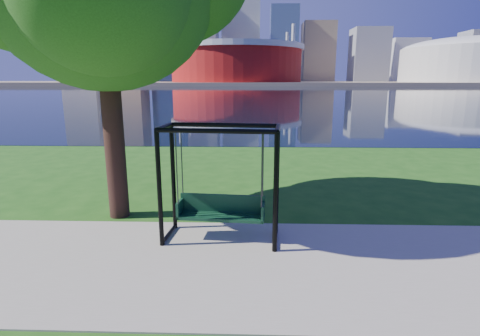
{
  "coord_description": "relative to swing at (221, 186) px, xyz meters",
  "views": [
    {
      "loc": [
        0.13,
        -6.87,
        3.36
      ],
      "look_at": [
        -0.09,
        0.0,
        1.73
      ],
      "focal_mm": 28.0,
      "sensor_mm": 36.0,
      "label": 1
    }
  ],
  "objects": [
    {
      "name": "skyline",
      "position": [
        -3.75,
        318.76,
        34.7
      ],
      "size": [
        392.0,
        66.0,
        96.5
      ],
      "color": "gray",
      "rests_on": "far_bank"
    },
    {
      "name": "arena",
      "position": [
        135.52,
        234.37,
        14.68
      ],
      "size": [
        84.0,
        84.0,
        26.56
      ],
      "color": "beige",
      "rests_on": "far_bank"
    },
    {
      "name": "far_bank",
      "position": [
        0.52,
        305.37,
        -0.19
      ],
      "size": [
        900.0,
        228.0,
        2.0
      ],
      "primitive_type": "cube",
      "color": "#937F60",
      "rests_on": "ground"
    },
    {
      "name": "stadium",
      "position": [
        -9.48,
        234.37,
        13.04
      ],
      "size": [
        83.0,
        83.0,
        32.0
      ],
      "color": "maroon",
      "rests_on": "far_bank"
    },
    {
      "name": "ground",
      "position": [
        0.52,
        -0.63,
        -1.19
      ],
      "size": [
        900.0,
        900.0,
        0.0
      ],
      "primitive_type": "plane",
      "color": "#1E5114",
      "rests_on": "ground"
    },
    {
      "name": "path",
      "position": [
        0.52,
        -1.13,
        -1.18
      ],
      "size": [
        120.0,
        4.0,
        0.03
      ],
      "primitive_type": "cube",
      "color": "#9E937F",
      "rests_on": "ground"
    },
    {
      "name": "swing",
      "position": [
        0.0,
        0.0,
        0.0
      ],
      "size": [
        2.49,
        1.25,
        2.46
      ],
      "rotation": [
        0.0,
        0.0,
        -0.09
      ],
      "color": "black",
      "rests_on": "ground"
    },
    {
      "name": "river",
      "position": [
        0.52,
        101.37,
        -1.18
      ],
      "size": [
        900.0,
        180.0,
        0.02
      ],
      "primitive_type": "cube",
      "color": "black",
      "rests_on": "ground"
    }
  ]
}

